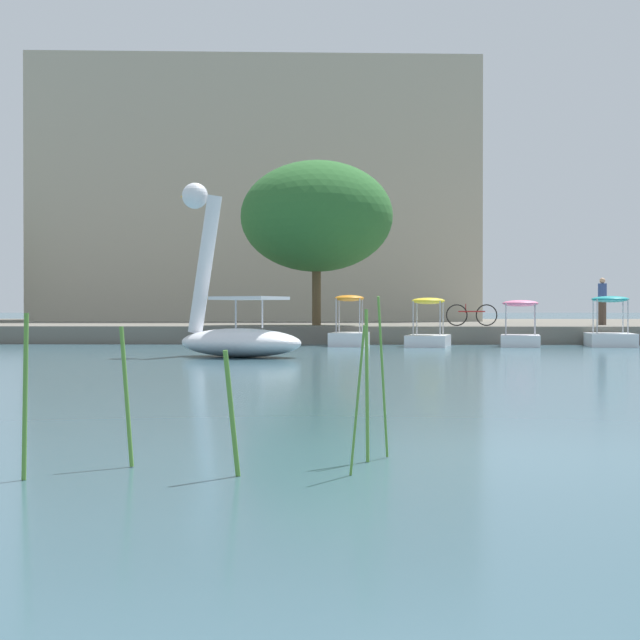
% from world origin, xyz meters
% --- Properties ---
extents(ground_plane, '(644.88, 644.88, 0.00)m').
position_xyz_m(ground_plane, '(0.00, 0.00, 0.00)').
color(ground_plane, '#385966').
extents(shore_bank_far, '(112.97, 26.45, 0.60)m').
position_xyz_m(shore_bank_far, '(0.00, 39.19, 0.30)').
color(shore_bank_far, '#6B665B').
rests_on(shore_bank_far, ground_plane).
extents(swan_boat, '(3.76, 3.13, 4.32)m').
position_xyz_m(swan_boat, '(-4.13, 16.99, 0.79)').
color(swan_boat, white).
rests_on(swan_boat, ground_plane).
extents(pedal_boat_teal, '(1.62, 2.46, 1.58)m').
position_xyz_m(pedal_boat_teal, '(6.83, 24.62, 0.44)').
color(pedal_boat_teal, white).
rests_on(pedal_boat_teal, ground_plane).
extents(pedal_boat_pink, '(1.47, 2.12, 1.45)m').
position_xyz_m(pedal_boat_pink, '(3.98, 24.37, 0.44)').
color(pedal_boat_pink, white).
rests_on(pedal_boat_pink, ground_plane).
extents(pedal_boat_yellow, '(1.60, 2.35, 1.52)m').
position_xyz_m(pedal_boat_yellow, '(1.10, 24.23, 0.44)').
color(pedal_boat_yellow, white).
rests_on(pedal_boat_yellow, ground_plane).
extents(pedal_boat_orange, '(1.32, 2.14, 1.61)m').
position_xyz_m(pedal_boat_orange, '(-1.37, 24.62, 0.42)').
color(pedal_boat_orange, white).
rests_on(pedal_boat_orange, ground_plane).
extents(tree_broadleaf_behind_dock, '(7.60, 7.65, 5.82)m').
position_xyz_m(tree_broadleaf_behind_dock, '(-2.56, 28.47, 4.45)').
color(tree_broadleaf_behind_dock, brown).
rests_on(tree_broadleaf_behind_dock, shore_bank_far).
extents(person_on_path, '(0.32, 0.32, 1.70)m').
position_xyz_m(person_on_path, '(7.68, 29.30, 1.47)').
color(person_on_path, '#47382D').
rests_on(person_on_path, shore_bank_far).
extents(bicycle_parked, '(1.75, 0.11, 0.75)m').
position_xyz_m(bicycle_parked, '(2.78, 27.19, 0.97)').
color(bicycle_parked, black).
rests_on(bicycle_parked, shore_bank_far).
extents(apartment_block, '(21.75, 14.08, 12.27)m').
position_xyz_m(apartment_block, '(-6.21, 45.26, 6.73)').
color(apartment_block, '#B2A893').
rests_on(apartment_block, shore_bank_far).
extents(reed_clump_foreground, '(3.01, 1.23, 1.27)m').
position_xyz_m(reed_clump_foreground, '(-2.64, -0.96, 0.54)').
color(reed_clump_foreground, '#568E38').
rests_on(reed_clump_foreground, ground_plane).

